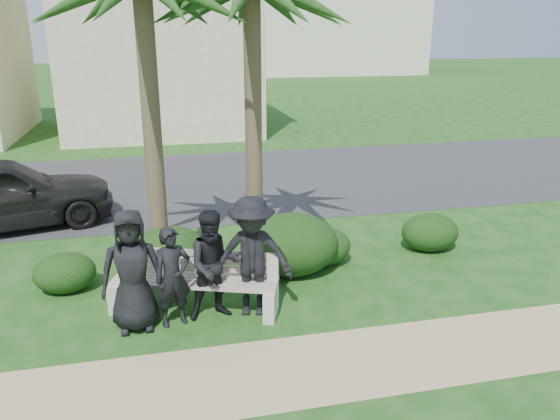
{
  "coord_description": "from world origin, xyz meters",
  "views": [
    {
      "loc": [
        -1.48,
        -7.77,
        4.23
      ],
      "look_at": [
        0.56,
        1.0,
        1.3
      ],
      "focal_mm": 35.0,
      "sensor_mm": 36.0,
      "label": 1
    }
  ],
  "objects_px": {
    "man_d": "(252,256)",
    "park_bench": "(194,286)",
    "man_c": "(214,265)",
    "man_a": "(132,271)",
    "man_b": "(173,277)"
  },
  "relations": [
    {
      "from": "man_b",
      "to": "man_c",
      "type": "bearing_deg",
      "value": -10.17
    },
    {
      "from": "man_b",
      "to": "man_d",
      "type": "height_order",
      "value": "man_d"
    },
    {
      "from": "man_b",
      "to": "park_bench",
      "type": "bearing_deg",
      "value": 31.13
    },
    {
      "from": "man_a",
      "to": "man_b",
      "type": "height_order",
      "value": "man_a"
    },
    {
      "from": "park_bench",
      "to": "man_a",
      "type": "xyz_separation_m",
      "value": [
        -0.89,
        -0.35,
        0.51
      ]
    },
    {
      "from": "park_bench",
      "to": "man_c",
      "type": "bearing_deg",
      "value": -21.85
    },
    {
      "from": "man_d",
      "to": "man_a",
      "type": "bearing_deg",
      "value": -164.69
    },
    {
      "from": "man_d",
      "to": "park_bench",
      "type": "bearing_deg",
      "value": 175.25
    },
    {
      "from": "man_b",
      "to": "man_d",
      "type": "distance_m",
      "value": 1.23
    },
    {
      "from": "man_a",
      "to": "man_c",
      "type": "bearing_deg",
      "value": 1.04
    },
    {
      "from": "park_bench",
      "to": "man_d",
      "type": "height_order",
      "value": "man_d"
    },
    {
      "from": "man_b",
      "to": "man_d",
      "type": "bearing_deg",
      "value": -14.29
    },
    {
      "from": "park_bench",
      "to": "man_c",
      "type": "distance_m",
      "value": 0.62
    },
    {
      "from": "man_b",
      "to": "man_d",
      "type": "relative_size",
      "value": 0.8
    },
    {
      "from": "park_bench",
      "to": "man_d",
      "type": "bearing_deg",
      "value": 1.6
    }
  ]
}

